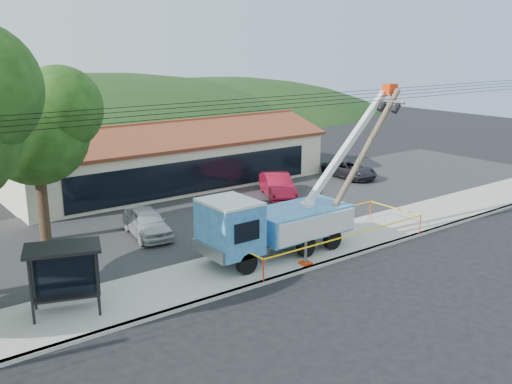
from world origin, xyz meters
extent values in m
plane|color=black|center=(0.00, 0.00, 0.00)|extent=(120.00, 120.00, 0.00)
cube|color=#A3A198|center=(0.00, 2.10, 0.07)|extent=(60.00, 0.25, 0.15)
cube|color=#A3A198|center=(0.00, 4.00, 0.07)|extent=(60.00, 4.00, 0.15)
cube|color=#28282B|center=(0.00, 12.00, 0.05)|extent=(60.00, 12.00, 0.10)
cube|color=beige|center=(4.00, 20.00, 1.70)|extent=(22.00, 8.00, 3.40)
cube|color=black|center=(4.00, 15.98, 1.43)|extent=(18.04, 0.08, 2.21)
cube|color=maroon|center=(4.00, 18.00, 3.90)|extent=(22.50, 4.53, 1.52)
cube|color=maroon|center=(4.00, 22.00, 3.90)|extent=(22.50, 4.53, 1.52)
cube|color=maroon|center=(4.00, 20.00, 4.55)|extent=(22.50, 0.30, 0.25)
cylinder|color=#332316|center=(-7.00, 13.00, 2.09)|extent=(0.56, 0.56, 4.18)
sphere|color=#19360E|center=(-7.00, 13.00, 5.70)|extent=(5.25, 5.25, 5.25)
sphere|color=#19360E|center=(-8.05, 13.70, 6.65)|extent=(4.20, 4.20, 4.20)
sphere|color=#19360E|center=(-5.95, 12.30, 6.84)|extent=(4.20, 4.20, 4.20)
ellipsoid|color=#183613|center=(10.00, 55.00, 0.00)|extent=(89.60, 64.00, 32.00)
ellipsoid|color=#183613|center=(30.00, 55.00, 0.00)|extent=(72.80, 52.00, 26.00)
cylinder|color=black|center=(0.00, 3.10, 7.22)|extent=(60.00, 0.02, 0.02)
cylinder|color=black|center=(0.00, 3.60, 7.34)|extent=(60.00, 0.02, 0.02)
cylinder|color=black|center=(0.00, 4.10, 7.46)|extent=(60.00, 0.02, 0.02)
cylinder|color=black|center=(0.00, 4.50, 7.58)|extent=(60.00, 0.02, 0.02)
cylinder|color=black|center=(-1.41, 3.15, 0.65)|extent=(0.97, 0.32, 0.97)
cylinder|color=black|center=(-1.41, 5.41, 0.65)|extent=(0.97, 0.32, 0.97)
cylinder|color=black|center=(2.03, 3.15, 0.65)|extent=(0.97, 0.32, 0.97)
cylinder|color=black|center=(2.03, 5.41, 0.65)|extent=(0.97, 0.32, 0.97)
cylinder|color=black|center=(3.75, 3.15, 0.65)|extent=(0.97, 0.32, 0.97)
cylinder|color=black|center=(3.75, 5.41, 0.65)|extent=(0.97, 0.32, 0.97)
cube|color=black|center=(1.39, 4.28, 0.92)|extent=(7.11, 1.08, 0.27)
cube|color=#3164AF|center=(-1.52, 4.28, 1.99)|extent=(2.15, 2.58, 2.26)
cube|color=silver|center=(-1.52, 4.28, 3.18)|extent=(2.15, 2.58, 0.13)
cube|color=black|center=(-2.54, 4.28, 2.15)|extent=(0.09, 1.94, 0.97)
cube|color=gray|center=(-2.65, 4.28, 1.13)|extent=(0.16, 2.48, 0.54)
cube|color=#3164AF|center=(2.57, 4.28, 1.56)|extent=(4.95, 2.58, 1.29)
cylinder|color=silver|center=(3.11, 4.28, 2.05)|extent=(0.75, 0.75, 0.65)
cube|color=silver|center=(5.78, 4.28, 4.97)|extent=(5.56, 0.30, 5.52)
cube|color=gray|center=(6.10, 4.28, 5.24)|extent=(3.34, 0.19, 3.32)
cube|color=red|center=(8.45, 4.07, 7.62)|extent=(0.65, 0.54, 0.54)
cube|color=red|center=(1.39, 2.45, 0.20)|extent=(0.48, 0.48, 0.09)
cube|color=red|center=(4.18, 6.11, 0.20)|extent=(0.48, 0.48, 0.09)
cylinder|color=brown|center=(5.56, 3.53, 3.88)|extent=(6.02, 0.29, 7.65)
cube|color=brown|center=(8.01, 3.53, 7.04)|extent=(0.15, 1.65, 0.15)
cylinder|color=black|center=(7.82, 3.98, 6.76)|extent=(0.54, 0.33, 0.56)
cylinder|color=black|center=(7.82, 3.07, 6.76)|extent=(0.54, 0.33, 0.56)
cylinder|color=black|center=(-10.22, 4.00, 1.40)|extent=(0.13, 0.13, 2.49)
cylinder|color=black|center=(-8.07, 3.25, 1.40)|extent=(0.13, 0.13, 2.49)
cylinder|color=black|center=(-9.81, 5.18, 1.40)|extent=(0.13, 0.13, 2.49)
cylinder|color=black|center=(-7.66, 4.42, 1.40)|extent=(0.13, 0.13, 2.49)
cube|color=black|center=(-8.94, 4.21, 2.70)|extent=(3.09, 2.46, 0.12)
cube|color=black|center=(-8.71, 4.85, 1.40)|extent=(2.36, 0.87, 2.07)
cube|color=black|center=(-8.94, 4.21, 0.73)|extent=(2.29, 1.15, 0.08)
cylinder|color=red|center=(-1.32, 2.08, 0.66)|extent=(0.06, 0.06, 1.02)
cylinder|color=red|center=(9.16, 2.08, 0.66)|extent=(0.06, 0.06, 1.02)
cylinder|color=red|center=(9.16, 5.56, 0.66)|extent=(0.06, 0.06, 1.02)
cylinder|color=red|center=(-1.32, 5.56, 0.66)|extent=(0.06, 0.06, 1.02)
cube|color=#E5BB0C|center=(3.92, 2.08, 1.12)|extent=(10.48, 0.01, 0.06)
cube|color=#E5BB0C|center=(9.16, 3.82, 1.12)|extent=(0.01, 3.48, 0.06)
cube|color=#E5BB0C|center=(3.92, 5.56, 1.12)|extent=(10.48, 0.01, 0.06)
cube|color=#E5BB0C|center=(-1.32, 3.82, 1.12)|extent=(0.01, 3.48, 0.06)
imported|color=#B6B8BD|center=(-2.50, 10.53, 0.00)|extent=(2.39, 4.54, 1.47)
imported|color=maroon|center=(7.90, 12.51, 0.00)|extent=(3.53, 4.91, 1.54)
imported|color=#222127|center=(15.72, 13.58, 0.00)|extent=(2.47, 4.78, 1.29)
camera|label=1|loc=(-15.04, -15.61, 9.90)|focal=40.00mm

